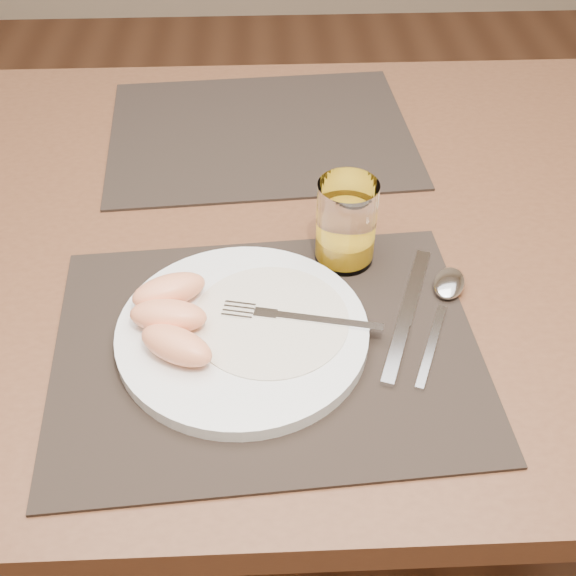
# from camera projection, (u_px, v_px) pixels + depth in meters

# --- Properties ---
(ground) EXTENTS (5.00, 5.00, 0.00)m
(ground) POSITION_uv_depth(u_px,v_px,m) (278.00, 519.00, 1.44)
(ground) COLOR #54301D
(ground) RESTS_ON ground
(table) EXTENTS (1.40, 0.90, 0.75)m
(table) POSITION_uv_depth(u_px,v_px,m) (274.00, 270.00, 0.99)
(table) COLOR brown
(table) RESTS_ON ground
(placemat_near) EXTENTS (0.47, 0.38, 0.00)m
(placemat_near) POSITION_uv_depth(u_px,v_px,m) (267.00, 348.00, 0.77)
(placemat_near) COLOR black
(placemat_near) RESTS_ON table
(placemat_far) EXTENTS (0.47, 0.38, 0.00)m
(placemat_far) POSITION_uv_depth(u_px,v_px,m) (260.00, 133.00, 1.09)
(placemat_far) COLOR black
(placemat_far) RESTS_ON table
(plate) EXTENTS (0.27, 0.27, 0.02)m
(plate) POSITION_uv_depth(u_px,v_px,m) (243.00, 333.00, 0.77)
(plate) COLOR white
(plate) RESTS_ON placemat_near
(plate_dressing) EXTENTS (0.17, 0.17, 0.00)m
(plate_dressing) POSITION_uv_depth(u_px,v_px,m) (270.00, 320.00, 0.78)
(plate_dressing) COLOR white
(plate_dressing) RESTS_ON plate
(fork) EXTENTS (0.17, 0.05, 0.00)m
(fork) POSITION_uv_depth(u_px,v_px,m) (288.00, 316.00, 0.78)
(fork) COLOR silver
(fork) RESTS_ON plate
(knife) EXTENTS (0.09, 0.21, 0.01)m
(knife) POSITION_uv_depth(u_px,v_px,m) (404.00, 324.00, 0.79)
(knife) COLOR silver
(knife) RESTS_ON placemat_near
(spoon) EXTENTS (0.09, 0.19, 0.01)m
(spoon) POSITION_uv_depth(u_px,v_px,m) (447.00, 292.00, 0.82)
(spoon) COLOR silver
(spoon) RESTS_ON placemat_near
(juice_glass) EXTENTS (0.07, 0.07, 0.11)m
(juice_glass) POSITION_uv_depth(u_px,v_px,m) (346.00, 227.00, 0.84)
(juice_glass) COLOR white
(juice_glass) RESTS_ON placemat_near
(grapefruit_wedges) EXTENTS (0.10, 0.15, 0.03)m
(grapefruit_wedges) POSITION_uv_depth(u_px,v_px,m) (171.00, 317.00, 0.76)
(grapefruit_wedges) COLOR #FF9C68
(grapefruit_wedges) RESTS_ON plate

